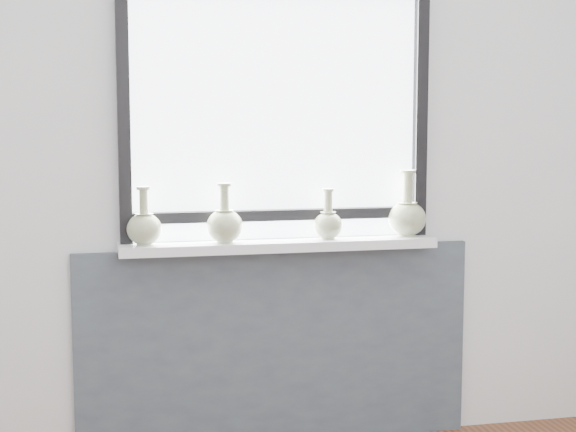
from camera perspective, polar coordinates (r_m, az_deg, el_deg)
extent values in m
cube|color=silver|center=(3.72, -0.86, 4.75)|extent=(3.60, 0.02, 2.60)
cube|color=#48555E|center=(3.82, -0.75, -8.42)|extent=(1.70, 0.03, 0.86)
cube|color=white|center=(3.66, -0.54, -1.89)|extent=(1.32, 0.18, 0.04)
cube|color=black|center=(3.59, -10.58, 6.56)|extent=(0.05, 0.06, 1.05)
cube|color=black|center=(3.84, 8.52, 6.61)|extent=(0.05, 0.06, 1.05)
cube|color=black|center=(3.69, -0.70, 0.07)|extent=(1.20, 0.05, 0.04)
cube|color=white|center=(3.69, -0.79, 6.29)|extent=(1.20, 0.01, 1.00)
cylinder|color=#ABB58A|center=(3.57, -9.25, -1.80)|extent=(0.06, 0.06, 0.01)
ellipsoid|color=#ABB58A|center=(3.56, -9.27, -0.84)|extent=(0.14, 0.14, 0.13)
cone|color=#ABB58A|center=(3.56, -9.29, -0.06)|extent=(0.08, 0.08, 0.03)
cylinder|color=#ABB58A|center=(3.55, -9.30, 0.80)|extent=(0.04, 0.04, 0.11)
cylinder|color=#ABB58A|center=(3.54, -9.32, 1.80)|extent=(0.06, 0.06, 0.01)
cylinder|color=#ABB58A|center=(3.60, -4.11, -1.67)|extent=(0.07, 0.07, 0.01)
ellipsoid|color=#ABB58A|center=(3.59, -4.12, -0.66)|extent=(0.15, 0.15, 0.14)
cone|color=#ABB58A|center=(3.58, -4.13, 0.16)|extent=(0.08, 0.08, 0.03)
cylinder|color=#ABB58A|center=(3.57, -4.13, 1.03)|extent=(0.04, 0.04, 0.12)
cylinder|color=#ABB58A|center=(3.57, -4.14, 2.04)|extent=(0.06, 0.06, 0.01)
cylinder|color=#ABB58A|center=(3.70, 2.60, -1.43)|extent=(0.06, 0.06, 0.01)
ellipsoid|color=#ABB58A|center=(3.69, 2.60, -0.62)|extent=(0.12, 0.12, 0.11)
cone|color=#ABB58A|center=(3.68, 2.61, 0.05)|extent=(0.07, 0.07, 0.03)
cylinder|color=#ABB58A|center=(3.68, 2.61, 0.80)|extent=(0.04, 0.04, 0.10)
cylinder|color=#ABB58A|center=(3.67, 2.62, 1.69)|extent=(0.05, 0.05, 0.01)
cylinder|color=#ABB58A|center=(3.82, 7.69, -1.22)|extent=(0.07, 0.07, 0.01)
ellipsoid|color=#ABB58A|center=(3.81, 7.71, -0.18)|extent=(0.16, 0.16, 0.15)
cone|color=#ABB58A|center=(3.80, 7.72, 0.66)|extent=(0.09, 0.09, 0.03)
cylinder|color=#ABB58A|center=(3.79, 7.74, 1.70)|extent=(0.04, 0.04, 0.15)
cylinder|color=#ABB58A|center=(3.79, 7.76, 2.87)|extent=(0.07, 0.07, 0.01)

